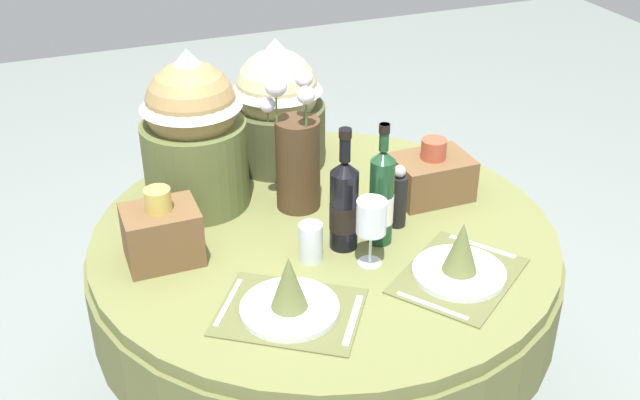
# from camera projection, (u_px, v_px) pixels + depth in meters

# --- Properties ---
(dining_table) EXTENTS (1.33, 1.33, 0.75)m
(dining_table) POSITION_uv_depth(u_px,v_px,m) (324.00, 274.00, 2.27)
(dining_table) COLOR olive
(dining_table) RESTS_ON ground
(place_setting_left) EXTENTS (0.43, 0.41, 0.16)m
(place_setting_left) POSITION_uv_depth(u_px,v_px,m) (289.00, 297.00, 1.85)
(place_setting_left) COLOR brown
(place_setting_left) RESTS_ON dining_table
(place_setting_right) EXTENTS (0.43, 0.41, 0.16)m
(place_setting_right) POSITION_uv_depth(u_px,v_px,m) (460.00, 261.00, 1.98)
(place_setting_right) COLOR brown
(place_setting_right) RESTS_ON dining_table
(flower_vase) EXTENTS (0.17, 0.14, 0.42)m
(flower_vase) POSITION_uv_depth(u_px,v_px,m) (297.00, 156.00, 2.23)
(flower_vase) COLOR #47331E
(flower_vase) RESTS_ON dining_table
(wine_bottle_left) EXTENTS (0.07, 0.07, 0.35)m
(wine_bottle_left) POSITION_uv_depth(u_px,v_px,m) (381.00, 197.00, 2.08)
(wine_bottle_left) COLOR #194223
(wine_bottle_left) RESTS_ON dining_table
(wine_bottle_centre) EXTENTS (0.08, 0.08, 0.35)m
(wine_bottle_centre) POSITION_uv_depth(u_px,v_px,m) (344.00, 204.00, 2.06)
(wine_bottle_centre) COLOR black
(wine_bottle_centre) RESTS_ON dining_table
(wine_glass_right) EXTENTS (0.08, 0.08, 0.19)m
(wine_glass_right) POSITION_uv_depth(u_px,v_px,m) (371.00, 218.00, 1.99)
(wine_glass_right) COLOR silver
(wine_glass_right) RESTS_ON dining_table
(tumbler_near_left) EXTENTS (0.06, 0.06, 0.11)m
(tumbler_near_left) POSITION_uv_depth(u_px,v_px,m) (311.00, 242.00, 2.04)
(tumbler_near_left) COLOR silver
(tumbler_near_left) RESTS_ON dining_table
(pepper_mill) EXTENTS (0.05, 0.05, 0.19)m
(pepper_mill) POSITION_uv_depth(u_px,v_px,m) (398.00, 198.00, 2.18)
(pepper_mill) COLOR black
(pepper_mill) RESTS_ON dining_table
(gift_tub_back_left) EXTENTS (0.30, 0.30, 0.48)m
(gift_tub_back_left) POSITION_uv_depth(u_px,v_px,m) (193.00, 125.00, 2.21)
(gift_tub_back_left) COLOR #566033
(gift_tub_back_left) RESTS_ON dining_table
(gift_tub_back_centre) EXTENTS (0.31, 0.31, 0.42)m
(gift_tub_back_centre) POSITION_uv_depth(u_px,v_px,m) (277.00, 99.00, 2.46)
(gift_tub_back_centre) COLOR #474C2D
(gift_tub_back_centre) RESTS_ON dining_table
(woven_basket_side_left) EXTENTS (0.19, 0.15, 0.21)m
(woven_basket_side_left) POSITION_uv_depth(u_px,v_px,m) (162.00, 233.00, 2.03)
(woven_basket_side_left) COLOR brown
(woven_basket_side_left) RESTS_ON dining_table
(woven_basket_side_right) EXTENTS (0.22, 0.17, 0.19)m
(woven_basket_side_right) POSITION_uv_depth(u_px,v_px,m) (432.00, 175.00, 2.33)
(woven_basket_side_right) COLOR brown
(woven_basket_side_right) RESTS_ON dining_table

